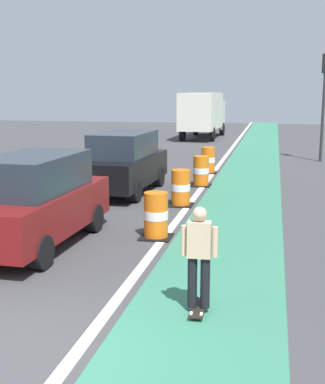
{
  "coord_description": "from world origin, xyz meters",
  "views": [
    {
      "loc": [
        3.35,
        -5.87,
        3.42
      ],
      "look_at": [
        0.87,
        5.82,
        1.1
      ],
      "focal_mm": 49.18,
      "sensor_mm": 36.0,
      "label": 1
    }
  ],
  "objects_px": {
    "skateboarder_on_lane": "(199,256)",
    "traffic_light_corner": "(325,88)",
    "traffic_barrel_far": "(208,160)",
    "parked_suv_nearest": "(34,200)",
    "traffic_barrel_back": "(201,171)",
    "delivery_truck_down_block": "(203,112)",
    "traffic_barrel_front": "(156,216)",
    "traffic_barrel_mid": "(181,188)",
    "parked_suv_second": "(124,162)"
  },
  "relations": [
    {
      "from": "traffic_barrel_back",
      "to": "traffic_barrel_far",
      "type": "relative_size",
      "value": 1.0
    },
    {
      "from": "traffic_barrel_far",
      "to": "skateboarder_on_lane",
      "type": "bearing_deg",
      "value": -83.47
    },
    {
      "from": "parked_suv_nearest",
      "to": "traffic_barrel_mid",
      "type": "bearing_deg",
      "value": 62.96
    },
    {
      "from": "parked_suv_second",
      "to": "traffic_barrel_back",
      "type": "xyz_separation_m",
      "value": [
        2.37,
        1.79,
        -0.5
      ]
    },
    {
      "from": "skateboarder_on_lane",
      "to": "parked_suv_second",
      "type": "distance_m",
      "value": 9.97
    },
    {
      "from": "skateboarder_on_lane",
      "to": "parked_suv_second",
      "type": "relative_size",
      "value": 0.36
    },
    {
      "from": "skateboarder_on_lane",
      "to": "traffic_barrel_mid",
      "type": "xyz_separation_m",
      "value": [
        -1.62,
        7.56,
        -0.38
      ]
    },
    {
      "from": "skateboarder_on_lane",
      "to": "parked_suv_nearest",
      "type": "distance_m",
      "value": 4.92
    },
    {
      "from": "traffic_barrel_front",
      "to": "delivery_truck_down_block",
      "type": "height_order",
      "value": "delivery_truck_down_block"
    },
    {
      "from": "traffic_barrel_back",
      "to": "delivery_truck_down_block",
      "type": "xyz_separation_m",
      "value": [
        -2.52,
        19.17,
        1.31
      ]
    },
    {
      "from": "traffic_light_corner",
      "to": "delivery_truck_down_block",
      "type": "bearing_deg",
      "value": 122.78
    },
    {
      "from": "traffic_barrel_far",
      "to": "traffic_barrel_front",
      "type": "bearing_deg",
      "value": -89.81
    },
    {
      "from": "parked_suv_nearest",
      "to": "delivery_truck_down_block",
      "type": "bearing_deg",
      "value": 89.89
    },
    {
      "from": "delivery_truck_down_block",
      "to": "skateboarder_on_lane",
      "type": "bearing_deg",
      "value": -82.44
    },
    {
      "from": "parked_suv_second",
      "to": "traffic_light_corner",
      "type": "xyz_separation_m",
      "value": [
        7.16,
        9.59,
        2.47
      ]
    },
    {
      "from": "delivery_truck_down_block",
      "to": "traffic_barrel_back",
      "type": "bearing_deg",
      "value": -82.52
    },
    {
      "from": "parked_suv_nearest",
      "to": "delivery_truck_down_block",
      "type": "height_order",
      "value": "delivery_truck_down_block"
    },
    {
      "from": "traffic_barrel_mid",
      "to": "traffic_barrel_far",
      "type": "distance_m",
      "value": 6.47
    },
    {
      "from": "traffic_barrel_mid",
      "to": "traffic_light_corner",
      "type": "bearing_deg",
      "value": 66.28
    },
    {
      "from": "traffic_barrel_far",
      "to": "delivery_truck_down_block",
      "type": "relative_size",
      "value": 0.14
    },
    {
      "from": "traffic_barrel_mid",
      "to": "delivery_truck_down_block",
      "type": "xyz_separation_m",
      "value": [
        -2.38,
        22.59,
        1.31
      ]
    },
    {
      "from": "parked_suv_nearest",
      "to": "traffic_barrel_back",
      "type": "distance_m",
      "value": 8.6
    },
    {
      "from": "traffic_barrel_front",
      "to": "traffic_barrel_back",
      "type": "height_order",
      "value": "same"
    },
    {
      "from": "traffic_barrel_front",
      "to": "traffic_light_corner",
      "type": "relative_size",
      "value": 0.21
    },
    {
      "from": "skateboarder_on_lane",
      "to": "traffic_light_corner",
      "type": "distance_m",
      "value": 19.26
    },
    {
      "from": "skateboarder_on_lane",
      "to": "traffic_barrel_front",
      "type": "distance_m",
      "value": 4.28
    },
    {
      "from": "skateboarder_on_lane",
      "to": "traffic_barrel_far",
      "type": "bearing_deg",
      "value": 96.53
    },
    {
      "from": "parked_suv_nearest",
      "to": "traffic_barrel_far",
      "type": "xyz_separation_m",
      "value": [
        2.45,
        11.23,
        -0.5
      ]
    },
    {
      "from": "skateboarder_on_lane",
      "to": "traffic_barrel_front",
      "type": "relative_size",
      "value": 1.55
    },
    {
      "from": "traffic_barrel_mid",
      "to": "traffic_barrel_back",
      "type": "xyz_separation_m",
      "value": [
        0.14,
        3.43,
        0.0
      ]
    },
    {
      "from": "parked_suv_second",
      "to": "traffic_barrel_back",
      "type": "distance_m",
      "value": 3.01
    },
    {
      "from": "traffic_light_corner",
      "to": "traffic_barrel_back",
      "type": "bearing_deg",
      "value": -121.57
    },
    {
      "from": "traffic_barrel_mid",
      "to": "traffic_barrel_far",
      "type": "height_order",
      "value": "same"
    },
    {
      "from": "traffic_barrel_back",
      "to": "delivery_truck_down_block",
      "type": "relative_size",
      "value": 0.14
    },
    {
      "from": "parked_suv_second",
      "to": "delivery_truck_down_block",
      "type": "height_order",
      "value": "delivery_truck_down_block"
    },
    {
      "from": "traffic_barrel_mid",
      "to": "delivery_truck_down_block",
      "type": "relative_size",
      "value": 0.14
    },
    {
      "from": "skateboarder_on_lane",
      "to": "delivery_truck_down_block",
      "type": "relative_size",
      "value": 0.22
    },
    {
      "from": "traffic_barrel_front",
      "to": "traffic_light_corner",
      "type": "bearing_deg",
      "value": 71.76
    },
    {
      "from": "parked_suv_nearest",
      "to": "traffic_barrel_mid",
      "type": "distance_m",
      "value": 5.37
    },
    {
      "from": "parked_suv_nearest",
      "to": "traffic_barrel_back",
      "type": "height_order",
      "value": "parked_suv_nearest"
    },
    {
      "from": "parked_suv_second",
      "to": "traffic_barrel_far",
      "type": "height_order",
      "value": "parked_suv_second"
    },
    {
      "from": "parked_suv_second",
      "to": "delivery_truck_down_block",
      "type": "distance_m",
      "value": 20.97
    },
    {
      "from": "traffic_barrel_mid",
      "to": "traffic_barrel_back",
      "type": "height_order",
      "value": "same"
    },
    {
      "from": "skateboarder_on_lane",
      "to": "traffic_barrel_far",
      "type": "distance_m",
      "value": 14.12
    },
    {
      "from": "parked_suv_nearest",
      "to": "traffic_barrel_back",
      "type": "relative_size",
      "value": 4.27
    },
    {
      "from": "parked_suv_second",
      "to": "traffic_barrel_front",
      "type": "bearing_deg",
      "value": -66.49
    },
    {
      "from": "parked_suv_second",
      "to": "delivery_truck_down_block",
      "type": "relative_size",
      "value": 0.61
    },
    {
      "from": "traffic_light_corner",
      "to": "parked_suv_nearest",
      "type": "bearing_deg",
      "value": -114.73
    },
    {
      "from": "traffic_barrel_mid",
      "to": "traffic_barrel_back",
      "type": "distance_m",
      "value": 3.43
    },
    {
      "from": "traffic_barrel_far",
      "to": "traffic_light_corner",
      "type": "relative_size",
      "value": 0.21
    }
  ]
}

